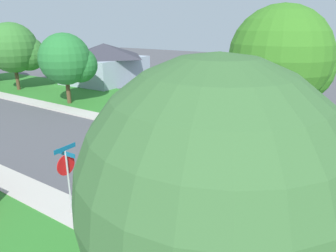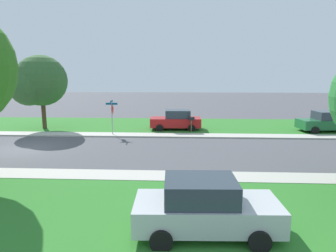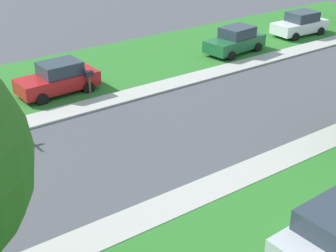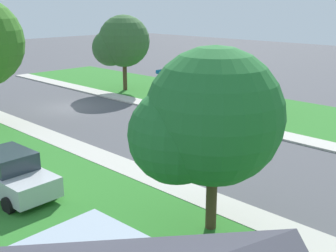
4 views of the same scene
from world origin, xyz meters
name	(u,v)px [view 2 (image 2 of 4)]	position (x,y,z in m)	size (l,w,h in m)	color
ground_plane	(23,150)	(0.00, 0.00, 0.00)	(120.00, 120.00, 0.00)	#4C4C51
sidewalk_east	(220,177)	(4.70, 12.00, 0.05)	(1.40, 56.00, 0.10)	#B7B2A8
lawn_east	(238,230)	(9.40, 12.00, 0.04)	(8.00, 56.00, 0.08)	#2D7528
sidewalk_west	(205,136)	(-4.70, 12.00, 0.05)	(1.40, 56.00, 0.10)	#B7B2A8
lawn_west	(201,125)	(-9.40, 12.00, 0.04)	(8.00, 56.00, 0.08)	#2D7528
stop_sign_far_corner	(112,112)	(-4.79, 4.72, 1.89)	(0.92, 0.92, 2.77)	#9E9EA3
car_green_behind_trees	(326,122)	(-6.85, 22.14, 0.87)	(2.41, 4.48, 1.76)	#1E6033
car_red_across_road	(176,120)	(-7.16, 9.69, 0.87)	(2.15, 4.36, 1.76)	red
car_silver_kerbside_mid	(205,207)	(9.60, 10.94, 0.87)	(2.16, 4.37, 1.76)	silver
tree_sidewalk_near	(38,82)	(-6.73, -2.02, 4.10)	(4.65, 4.33, 6.41)	#4C3823
mailbox	(191,121)	(-6.11, 10.98, 1.01)	(0.30, 0.51, 1.31)	brown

